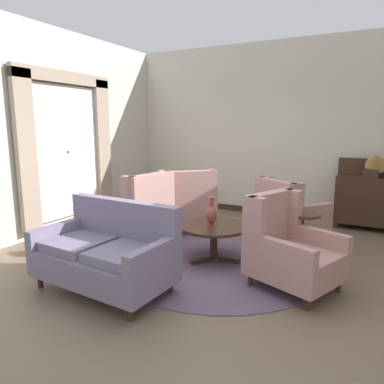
# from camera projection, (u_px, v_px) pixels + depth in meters

# --- Properties ---
(ground) EXTENTS (8.70, 8.70, 0.00)m
(ground) POSITION_uv_depth(u_px,v_px,m) (207.00, 268.00, 4.52)
(ground) COLOR brown
(wall_back) EXTENTS (6.18, 0.08, 3.34)m
(wall_back) POSITION_uv_depth(u_px,v_px,m) (276.00, 131.00, 6.91)
(wall_back) COLOR beige
(wall_back) RESTS_ON ground
(wall_left) EXTENTS (0.08, 4.35, 3.34)m
(wall_left) POSITION_uv_depth(u_px,v_px,m) (78.00, 131.00, 6.39)
(wall_left) COLOR beige
(wall_left) RESTS_ON ground
(baseboard_back) EXTENTS (6.02, 0.03, 0.12)m
(baseboard_back) POSITION_uv_depth(u_px,v_px,m) (272.00, 212.00, 7.16)
(baseboard_back) COLOR #382319
(baseboard_back) RESTS_ON ground
(area_rug) EXTENTS (2.87, 2.87, 0.01)m
(area_rug) POSITION_uv_depth(u_px,v_px,m) (216.00, 260.00, 4.78)
(area_rug) COLOR #5B4C60
(area_rug) RESTS_ON ground
(window_with_curtains) EXTENTS (0.12, 2.01, 2.51)m
(window_with_curtains) POSITION_uv_depth(u_px,v_px,m) (68.00, 143.00, 6.08)
(window_with_curtains) COLOR silver
(coffee_table) EXTENTS (0.90, 0.90, 0.48)m
(coffee_table) POSITION_uv_depth(u_px,v_px,m) (214.00, 231.00, 4.71)
(coffee_table) COLOR #382319
(coffee_table) RESTS_ON ground
(porcelain_vase) EXTENTS (0.14, 0.14, 0.38)m
(porcelain_vase) POSITION_uv_depth(u_px,v_px,m) (211.00, 214.00, 4.67)
(porcelain_vase) COLOR brown
(porcelain_vase) RESTS_ON coffee_table
(settee) EXTENTS (1.57, 0.92, 0.95)m
(settee) POSITION_uv_depth(u_px,v_px,m) (107.00, 253.00, 3.89)
(settee) COLOR slate
(settee) RESTS_ON ground
(armchair_beside_settee) EXTENTS (1.13, 1.13, 1.01)m
(armchair_beside_settee) POSITION_uv_depth(u_px,v_px,m) (288.00, 217.00, 5.31)
(armchair_beside_settee) COLOR tan
(armchair_beside_settee) RESTS_ON ground
(armchair_far_left) EXTENTS (1.00, 0.96, 1.11)m
(armchair_far_left) POSITION_uv_depth(u_px,v_px,m) (139.00, 216.00, 5.30)
(armchair_far_left) COLOR tan
(armchair_far_left) RESTS_ON ground
(armchair_back_corner) EXTENTS (1.19, 1.19, 1.06)m
(armchair_back_corner) POSITION_uv_depth(u_px,v_px,m) (188.00, 205.00, 6.06)
(armchair_back_corner) COLOR tan
(armchair_back_corner) RESTS_ON ground
(armchair_foreground_right) EXTENTS (1.10, 1.04, 1.03)m
(armchair_foreground_right) POSITION_uv_depth(u_px,v_px,m) (289.00, 249.00, 3.94)
(armchair_foreground_right) COLOR tan
(armchair_foreground_right) RESTS_ON ground
(side_table) EXTENTS (0.45, 0.45, 0.73)m
(side_table) POSITION_uv_depth(u_px,v_px,m) (301.00, 236.00, 4.40)
(side_table) COLOR #382319
(side_table) RESTS_ON ground
(sideboard) EXTENTS (1.05, 0.36, 1.21)m
(sideboard) POSITION_uv_depth(u_px,v_px,m) (368.00, 200.00, 6.09)
(sideboard) COLOR #382319
(sideboard) RESTS_ON ground
(gramophone) EXTENTS (0.38, 0.48, 0.53)m
(gramophone) POSITION_uv_depth(u_px,v_px,m) (375.00, 163.00, 5.86)
(gramophone) COLOR #382319
(gramophone) RESTS_ON sideboard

